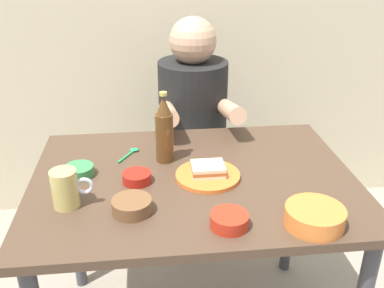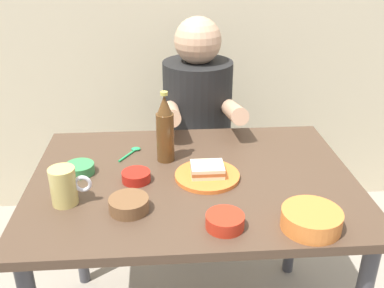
% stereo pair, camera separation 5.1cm
% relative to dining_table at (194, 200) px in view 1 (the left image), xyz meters
% --- Properties ---
extents(dining_table, '(1.10, 0.80, 0.74)m').
position_rel_dining_table_xyz_m(dining_table, '(0.00, 0.00, 0.00)').
color(dining_table, '#4C3828').
rests_on(dining_table, ground).
extents(stool, '(0.34, 0.34, 0.45)m').
position_rel_dining_table_xyz_m(stool, '(0.07, 0.63, -0.30)').
color(stool, '#4C4C51').
rests_on(stool, ground).
extents(person_seated, '(0.33, 0.56, 0.72)m').
position_rel_dining_table_xyz_m(person_seated, '(0.07, 0.62, 0.12)').
color(person_seated, black).
rests_on(person_seated, stool).
extents(plate_orange, '(0.22, 0.22, 0.01)m').
position_rel_dining_table_xyz_m(plate_orange, '(0.05, -0.01, 0.10)').
color(plate_orange, orange).
rests_on(plate_orange, dining_table).
extents(sandwich, '(0.11, 0.09, 0.04)m').
position_rel_dining_table_xyz_m(sandwich, '(0.05, -0.01, 0.13)').
color(sandwich, beige).
rests_on(sandwich, plate_orange).
extents(beer_mug, '(0.13, 0.08, 0.12)m').
position_rel_dining_table_xyz_m(beer_mug, '(-0.40, -0.13, 0.15)').
color(beer_mug, '#D1BC66').
rests_on(beer_mug, dining_table).
extents(beer_bottle, '(0.06, 0.06, 0.26)m').
position_rel_dining_table_xyz_m(beer_bottle, '(-0.09, 0.13, 0.21)').
color(beer_bottle, '#593819').
rests_on(beer_bottle, dining_table).
extents(dip_bowl_green, '(0.10, 0.10, 0.03)m').
position_rel_dining_table_xyz_m(dip_bowl_green, '(-0.39, 0.05, 0.11)').
color(dip_bowl_green, '#388C4C').
rests_on(dip_bowl_green, dining_table).
extents(condiment_bowl_brown, '(0.12, 0.12, 0.04)m').
position_rel_dining_table_xyz_m(condiment_bowl_brown, '(-0.21, -0.19, 0.12)').
color(condiment_bowl_brown, brown).
rests_on(condiment_bowl_brown, dining_table).
extents(sauce_bowl_chili, '(0.11, 0.11, 0.04)m').
position_rel_dining_table_xyz_m(sauce_bowl_chili, '(0.07, -0.29, 0.12)').
color(sauce_bowl_chili, red).
rests_on(sauce_bowl_chili, dining_table).
extents(soup_bowl_orange, '(0.17, 0.17, 0.05)m').
position_rel_dining_table_xyz_m(soup_bowl_orange, '(0.31, -0.31, 0.12)').
color(soup_bowl_orange, orange).
rests_on(soup_bowl_orange, dining_table).
extents(sambal_bowl_red, '(0.10, 0.10, 0.03)m').
position_rel_dining_table_xyz_m(sambal_bowl_red, '(-0.19, -0.01, 0.11)').
color(sambal_bowl_red, '#B21E14').
rests_on(sambal_bowl_red, dining_table).
extents(spoon, '(0.08, 0.11, 0.01)m').
position_rel_dining_table_xyz_m(spoon, '(-0.21, 0.20, 0.10)').
color(spoon, '#26A559').
rests_on(spoon, dining_table).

